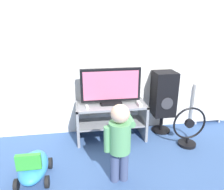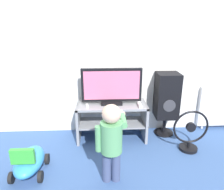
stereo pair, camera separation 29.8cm
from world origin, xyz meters
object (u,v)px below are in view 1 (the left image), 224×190
speaker_tower (164,95)px  radiator (210,102)px  television (111,87)px  floor_fan (189,129)px  game_console (139,104)px  ride_on_toy (33,167)px  child (120,137)px  remote_primary (87,107)px

speaker_tower → radiator: bearing=8.6°
television → floor_fan: (1.03, -0.39, -0.54)m
game_console → ride_on_toy: bearing=-154.7°
game_console → radiator: radiator is taller
television → child: bearing=-92.9°
remote_primary → ride_on_toy: remote_primary is taller
television → remote_primary: bearing=-163.7°
ride_on_toy → child: bearing=-9.2°
floor_fan → remote_primary: bearing=168.0°
television → radiator: 1.77m
game_console → remote_primary: bearing=177.9°
floor_fan → ride_on_toy: (-2.02, -0.38, -0.10)m
television → floor_fan: 1.23m
television → speaker_tower: size_ratio=0.88×
child → speaker_tower: speaker_tower is taller
television → floor_fan: size_ratio=1.46×
television → child: 0.97m
remote_primary → child: size_ratio=0.15×
floor_fan → radiator: 0.91m
game_console → floor_fan: 0.77m
game_console → child: bearing=-118.4°
child → ride_on_toy: (-0.94, 0.15, -0.37)m
remote_primary → child: child is taller
child → speaker_tower: 1.33m
television → remote_primary: 0.43m
game_console → ride_on_toy: 1.57m
remote_primary → speaker_tower: size_ratio=0.14×
child → floor_fan: child is taller
television → speaker_tower: television is taller
child → floor_fan: 1.23m
speaker_tower → radiator: speaker_tower is taller
speaker_tower → ride_on_toy: size_ratio=1.65×
television → remote_primary: (-0.34, -0.10, -0.24)m
remote_primary → child: bearing=-70.2°
television → child: television is taller
remote_primary → radiator: size_ratio=0.19×
radiator → remote_primary: bearing=-171.4°
television → game_console: 0.47m
ride_on_toy → game_console: bearing=25.3°
ride_on_toy → radiator: (2.69, 0.98, 0.22)m
game_console → child: size_ratio=0.18×
ride_on_toy → television: bearing=38.2°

